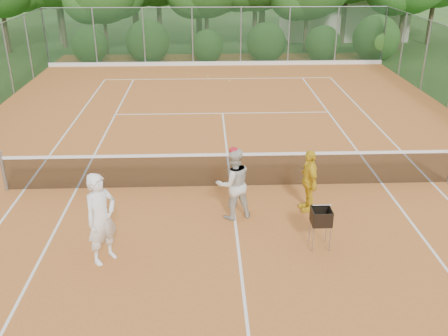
# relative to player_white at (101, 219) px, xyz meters

# --- Properties ---
(ground) EXTENTS (120.00, 120.00, 0.00)m
(ground) POSITION_rel_player_white_xyz_m (2.75, 3.32, -0.99)
(ground) COLOR #2A4D1B
(ground) RESTS_ON ground
(clay_court) EXTENTS (18.00, 36.00, 0.02)m
(clay_court) POSITION_rel_player_white_xyz_m (2.75, 3.32, -0.98)
(clay_court) COLOR #B9692A
(clay_court) RESTS_ON ground
(club_building) EXTENTS (8.00, 5.00, 3.00)m
(club_building) POSITION_rel_player_white_xyz_m (11.75, 27.32, 0.51)
(club_building) COLOR beige
(club_building) RESTS_ON ground
(tennis_net) EXTENTS (11.97, 0.10, 1.10)m
(tennis_net) POSITION_rel_player_white_xyz_m (2.75, 3.32, -0.45)
(tennis_net) COLOR gray
(tennis_net) RESTS_ON clay_court
(player_white) EXTENTS (0.81, 0.84, 1.93)m
(player_white) POSITION_rel_player_white_xyz_m (0.00, 0.00, 0.00)
(player_white) COLOR white
(player_white) RESTS_ON clay_court
(player_center_grp) EXTENTS (1.01, 0.89, 1.78)m
(player_center_grp) POSITION_rel_player_white_xyz_m (2.72, 1.68, -0.09)
(player_center_grp) COLOR beige
(player_center_grp) RESTS_ON clay_court
(player_yellow) EXTENTS (0.47, 0.94, 1.55)m
(player_yellow) POSITION_rel_player_white_xyz_m (4.54, 1.99, -0.19)
(player_yellow) COLOR gold
(player_yellow) RESTS_ON clay_court
(ball_hopper) EXTENTS (0.40, 0.40, 0.91)m
(ball_hopper) POSITION_rel_player_white_xyz_m (4.48, 0.31, -0.24)
(ball_hopper) COLOR gray
(ball_hopper) RESTS_ON clay_court
(stray_ball_a) EXTENTS (0.07, 0.07, 0.07)m
(stray_ball_a) POSITION_rel_player_white_xyz_m (2.23, 15.74, -0.93)
(stray_ball_a) COLOR #B3D231
(stray_ball_a) RESTS_ON clay_court
(stray_ball_b) EXTENTS (0.07, 0.07, 0.07)m
(stray_ball_b) POSITION_rel_player_white_xyz_m (1.28, 16.42, -0.93)
(stray_ball_b) COLOR #BED832
(stray_ball_b) RESTS_ON clay_court
(stray_ball_c) EXTENTS (0.07, 0.07, 0.07)m
(stray_ball_c) POSITION_rel_player_white_xyz_m (3.25, 14.70, -0.93)
(stray_ball_c) COLOR yellow
(stray_ball_c) RESTS_ON clay_court
(court_markings) EXTENTS (11.03, 23.83, 0.01)m
(court_markings) POSITION_rel_player_white_xyz_m (2.75, 3.32, -0.96)
(court_markings) COLOR white
(court_markings) RESTS_ON clay_court
(fence_back) EXTENTS (18.07, 0.07, 3.00)m
(fence_back) POSITION_rel_player_white_xyz_m (2.75, 18.32, 0.53)
(fence_back) COLOR #19381E
(fence_back) RESTS_ON clay_court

